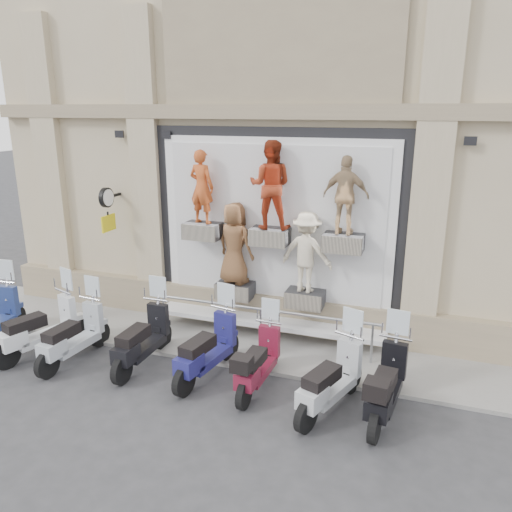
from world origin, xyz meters
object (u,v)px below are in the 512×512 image
object	(u,v)px
scooter_c	(72,324)
scooter_h	(387,372)
scooter_e	(207,337)
clock_sign_bracket	(107,204)
scooter_f	(259,350)
scooter_d	(142,327)
scooter_g	(332,367)
guard_rail	(261,328)
scooter_b	(39,316)

from	to	relation	value
scooter_c	scooter_h	size ratio (longest dim) A/B	0.98
scooter_e	clock_sign_bracket	bearing A→B (deg)	160.31
scooter_e	scooter_f	bearing A→B (deg)	6.04
scooter_c	scooter_e	world-z (taller)	scooter_e
scooter_c	clock_sign_bracket	bearing A→B (deg)	108.54
scooter_h	scooter_c	bearing A→B (deg)	-172.50
scooter_c	scooter_d	size ratio (longest dim) A/B	0.97
clock_sign_bracket	scooter_f	size ratio (longest dim) A/B	0.54
scooter_h	scooter_g	bearing A→B (deg)	-164.70
guard_rail	scooter_b	xyz separation A→B (m)	(-4.19, -1.72, 0.39)
scooter_e	scooter_g	size ratio (longest dim) A/B	1.02
scooter_b	scooter_c	world-z (taller)	scooter_b
scooter_b	guard_rail	bearing A→B (deg)	41.70
scooter_d	scooter_f	world-z (taller)	scooter_d
scooter_f	scooter_b	bearing A→B (deg)	-174.95
scooter_c	scooter_h	world-z (taller)	scooter_h
guard_rail	scooter_h	xyz separation A→B (m)	(2.72, -1.62, 0.36)
scooter_c	scooter_h	distance (m)	6.08
clock_sign_bracket	scooter_h	xyz separation A→B (m)	(6.62, -2.09, -1.98)
guard_rail	clock_sign_bracket	xyz separation A→B (m)	(-3.90, 0.47, 2.34)
guard_rail	scooter_h	world-z (taller)	scooter_h
scooter_b	scooter_f	bearing A→B (deg)	22.14
scooter_c	scooter_d	distance (m)	1.43
guard_rail	scooter_e	xyz separation A→B (m)	(-0.57, -1.43, 0.37)
scooter_f	scooter_g	world-z (taller)	scooter_g
scooter_e	scooter_h	bearing A→B (deg)	6.50
scooter_f	scooter_g	size ratio (longest dim) A/B	0.93
guard_rail	scooter_f	distance (m)	1.59
scooter_h	scooter_d	bearing A→B (deg)	-175.87
scooter_c	scooter_f	world-z (taller)	scooter_c
scooter_d	scooter_e	bearing A→B (deg)	1.28
scooter_b	scooter_g	world-z (taller)	scooter_b
scooter_c	scooter_e	size ratio (longest dim) A/B	0.96
guard_rail	scooter_c	world-z (taller)	scooter_c
guard_rail	scooter_h	bearing A→B (deg)	-30.89
scooter_g	scooter_b	bearing A→B (deg)	-160.85
clock_sign_bracket	scooter_e	xyz separation A→B (m)	(3.33, -1.89, -1.97)
scooter_h	clock_sign_bracket	bearing A→B (deg)	168.85
clock_sign_bracket	scooter_b	distance (m)	2.95
scooter_d	scooter_g	bearing A→B (deg)	-4.14
scooter_b	scooter_g	bearing A→B (deg)	18.99
clock_sign_bracket	scooter_d	xyz separation A→B (m)	(1.93, -1.91, -1.97)
scooter_d	scooter_b	bearing A→B (deg)	-172.07
scooter_f	scooter_g	bearing A→B (deg)	-8.71
clock_sign_bracket	scooter_e	distance (m)	4.30
clock_sign_bracket	scooter_b	xyz separation A→B (m)	(-0.29, -2.19, -1.95)
scooter_g	scooter_h	world-z (taller)	scooter_h
guard_rail	scooter_f	xyz separation A→B (m)	(0.46, -1.50, 0.30)
scooter_f	scooter_c	bearing A→B (deg)	-174.04
scooter_e	scooter_d	bearing A→B (deg)	-169.50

